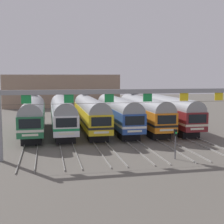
{
  "coord_description": "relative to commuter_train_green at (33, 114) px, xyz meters",
  "views": [
    {
      "loc": [
        -7.77,
        -42.99,
        7.78
      ],
      "look_at": [
        1.27,
        0.61,
        2.6
      ],
      "focal_mm": 50.31,
      "sensor_mm": 36.0,
      "label": 1
    }
  ],
  "objects": [
    {
      "name": "catenary_gantry",
      "position": [
        9.65,
        -13.5,
        2.63
      ],
      "size": [
        24.53,
        0.44,
        6.97
      ],
      "color": "gray",
      "rests_on": "ground"
    },
    {
      "name": "commuter_train_maroon",
      "position": [
        19.29,
        -0.0,
        -0.0
      ],
      "size": [
        2.88,
        18.06,
        4.77
      ],
      "color": "maroon",
      "rests_on": "ground"
    },
    {
      "name": "yard_signal_mast",
      "position": [
        13.51,
        -16.08,
        -0.69
      ],
      "size": [
        0.28,
        0.35,
        2.86
      ],
      "color": "#59595E",
      "rests_on": "ground"
    },
    {
      "name": "ground_plane",
      "position": [
        9.65,
        0.0,
        -2.69
      ],
      "size": [
        160.0,
        160.0,
        0.0
      ],
      "primitive_type": "plane",
      "color": "#5B564F"
    },
    {
      "name": "commuter_train_orange",
      "position": [
        15.44,
        0.0,
        0.0
      ],
      "size": [
        2.88,
        18.06,
        5.05
      ],
      "color": "orange",
      "rests_on": "ground"
    },
    {
      "name": "commuter_train_white",
      "position": [
        3.86,
        -0.0,
        -0.0
      ],
      "size": [
        2.88,
        18.06,
        4.77
      ],
      "color": "white",
      "rests_on": "ground"
    },
    {
      "name": "commuter_train_green",
      "position": [
        0.0,
        0.0,
        0.0
      ],
      "size": [
        2.88,
        18.06,
        5.05
      ],
      "color": "#236B42",
      "rests_on": "ground"
    },
    {
      "name": "track_bed",
      "position": [
        9.65,
        17.0,
        -2.61
      ],
      "size": [
        20.8,
        70.0,
        0.15
      ],
      "color": "gray",
      "rests_on": "ground"
    },
    {
      "name": "maintenance_building",
      "position": [
        5.58,
        38.22,
        1.32
      ],
      "size": [
        28.29,
        10.0,
        8.01
      ],
      "primitive_type": "cube",
      "color": "gray",
      "rests_on": "ground"
    },
    {
      "name": "commuter_train_yellow",
      "position": [
        7.72,
        0.0,
        0.0
      ],
      "size": [
        2.88,
        18.06,
        5.05
      ],
      "color": "gold",
      "rests_on": "ground"
    },
    {
      "name": "commuter_train_blue",
      "position": [
        11.58,
        -0.0,
        -0.0
      ],
      "size": [
        2.88,
        18.06,
        4.77
      ],
      "color": "#284C9E",
      "rests_on": "ground"
    }
  ]
}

